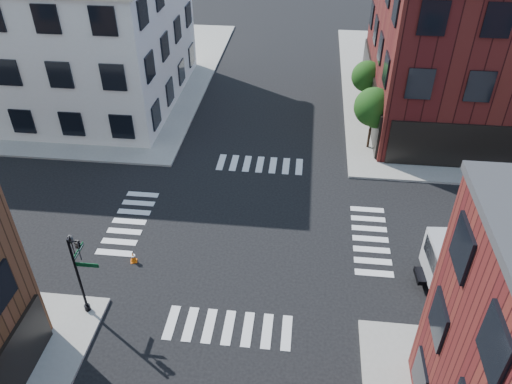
{
  "coord_description": "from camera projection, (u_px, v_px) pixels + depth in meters",
  "views": [
    {
      "loc": [
        2.93,
        -21.73,
        18.67
      ],
      "look_at": [
        0.47,
        0.35,
        2.5
      ],
      "focal_mm": 35.0,
      "sensor_mm": 36.0,
      "label": 1
    }
  ],
  "objects": [
    {
      "name": "ground",
      "position": [
        247.0,
        230.0,
        28.71
      ],
      "size": [
        120.0,
        120.0,
        0.0
      ],
      "primitive_type": "plane",
      "color": "black",
      "rests_on": "ground"
    },
    {
      "name": "sidewalk_nw",
      "position": [
        56.0,
        71.0,
        47.42
      ],
      "size": [
        30.0,
        30.0,
        0.15
      ],
      "primitive_type": "cube",
      "color": "gray",
      "rests_on": "ground"
    },
    {
      "name": "building_nw",
      "position": [
        37.0,
        32.0,
        40.03
      ],
      "size": [
        22.0,
        16.0,
        11.0
      ],
      "primitive_type": "cube",
      "color": "silver",
      "rests_on": "ground"
    },
    {
      "name": "tree_near",
      "position": [
        374.0,
        109.0,
        34.19
      ],
      "size": [
        2.69,
        2.69,
        4.49
      ],
      "color": "black",
      "rests_on": "ground"
    },
    {
      "name": "tree_far",
      "position": [
        368.0,
        78.0,
        39.18
      ],
      "size": [
        2.43,
        2.43,
        4.07
      ],
      "color": "black",
      "rests_on": "ground"
    },
    {
      "name": "signal_pole",
      "position": [
        79.0,
        267.0,
        22.27
      ],
      "size": [
        1.29,
        1.24,
        4.6
      ],
      "color": "black",
      "rests_on": "ground"
    },
    {
      "name": "traffic_cone",
      "position": [
        133.0,
        257.0,
        26.45
      ],
      "size": [
        0.43,
        0.43,
        0.63
      ],
      "rotation": [
        0.0,
        0.0,
        0.31
      ],
      "color": "orange",
      "rests_on": "ground"
    }
  ]
}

